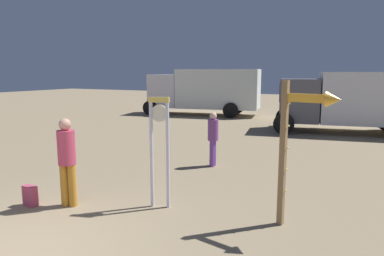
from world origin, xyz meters
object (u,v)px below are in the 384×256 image
at_px(person_distant, 213,136).
at_px(box_truck_near, 356,99).
at_px(standing_clock, 160,143).
at_px(box_truck_far, 205,90).
at_px(arrow_sign, 300,132).
at_px(backpack, 31,196).
at_px(person_near_clock, 67,158).

bearing_deg(person_distant, box_truck_near, 67.18).
bearing_deg(standing_clock, person_distant, 95.15).
xyz_separation_m(person_distant, box_truck_far, (-5.36, 11.03, 0.72)).
height_order(person_distant, box_truck_near, box_truck_near).
distance_m(arrow_sign, box_truck_near, 11.03).
bearing_deg(arrow_sign, backpack, -164.55).
height_order(standing_clock, box_truck_near, box_truck_near).
bearing_deg(box_truck_near, box_truck_far, 160.50).
relative_size(standing_clock, person_distant, 1.41).
relative_size(person_near_clock, box_truck_near, 0.26).
bearing_deg(arrow_sign, person_distant, 133.48).
xyz_separation_m(standing_clock, backpack, (-2.35, -1.15, -1.10)).
bearing_deg(box_truck_far, standing_clock, -68.44).
relative_size(person_distant, box_truck_far, 0.21).
bearing_deg(person_near_clock, standing_clock, 25.64).
relative_size(arrow_sign, box_truck_far, 0.34).
height_order(backpack, box_truck_near, box_truck_near).
distance_m(arrow_sign, person_near_clock, 4.44).
xyz_separation_m(person_distant, box_truck_near, (3.35, 7.95, 0.63)).
bearing_deg(backpack, box_truck_far, 102.07).
xyz_separation_m(arrow_sign, box_truck_near, (0.44, 11.01, -0.19)).
height_order(standing_clock, box_truck_far, box_truck_far).
xyz_separation_m(standing_clock, person_near_clock, (-1.66, -0.80, -0.31)).
distance_m(arrow_sign, backpack, 5.36).
relative_size(person_near_clock, backpack, 4.24).
xyz_separation_m(arrow_sign, person_near_clock, (-4.27, -1.02, -0.70)).
distance_m(standing_clock, box_truck_far, 15.40).
distance_m(backpack, person_distant, 4.93).
bearing_deg(box_truck_near, backpack, -113.56).
height_order(person_near_clock, box_truck_far, box_truck_far).
xyz_separation_m(arrow_sign, person_distant, (-2.91, 3.06, -0.82)).
bearing_deg(person_near_clock, box_truck_far, 104.82).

